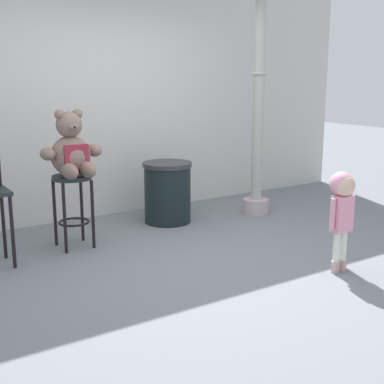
{
  "coord_description": "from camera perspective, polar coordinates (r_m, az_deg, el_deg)",
  "views": [
    {
      "loc": [
        -2.51,
        -3.78,
        1.67
      ],
      "look_at": [
        0.08,
        0.18,
        0.61
      ],
      "focal_mm": 49.12,
      "sensor_mm": 36.0,
      "label": 1
    }
  ],
  "objects": [
    {
      "name": "lamppost",
      "position": [
        6.35,
        7.18,
        7.9
      ],
      "size": [
        0.32,
        0.32,
        2.92
      ],
      "color": "#B69FA3",
      "rests_on": "ground_plane"
    },
    {
      "name": "bar_stool_with_teddy",
      "position": [
        5.25,
        -12.82,
        -0.45
      ],
      "size": [
        0.38,
        0.38,
        0.72
      ],
      "color": "#1F272A",
      "rests_on": "ground_plane"
    },
    {
      "name": "building_wall",
      "position": [
        6.43,
        -10.46,
        12.17
      ],
      "size": [
        7.5,
        0.3,
        3.29
      ],
      "primitive_type": "cube",
      "color": "beige",
      "rests_on": "ground_plane"
    },
    {
      "name": "teddy_bear",
      "position": [
        5.14,
        -12.95,
        4.31
      ],
      "size": [
        0.6,
        0.53,
        0.64
      ],
      "color": "#7A6356",
      "rests_on": "bar_stool_with_teddy"
    },
    {
      "name": "child_walking",
      "position": [
        4.61,
        15.99,
        -0.84
      ],
      "size": [
        0.28,
        0.22,
        0.88
      ],
      "rotation": [
        0.0,
        0.0,
        0.96
      ],
      "color": "#C69C93",
      "rests_on": "ground_plane"
    },
    {
      "name": "ground_plane",
      "position": [
        4.83,
        0.38,
        -7.62
      ],
      "size": [
        24.0,
        24.0,
        0.0
      ],
      "primitive_type": "plane",
      "color": "slate"
    },
    {
      "name": "trash_bin",
      "position": [
        6.04,
        -2.68,
        -0.01
      ],
      "size": [
        0.56,
        0.56,
        0.7
      ],
      "color": "black",
      "rests_on": "ground_plane"
    }
  ]
}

